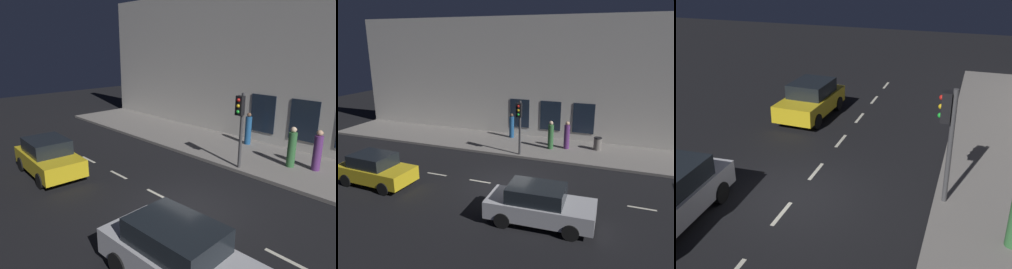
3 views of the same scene
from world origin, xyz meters
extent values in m
plane|color=black|center=(0.00, 0.00, 0.00)|extent=(60.00, 60.00, 0.00)
cube|color=beige|center=(0.00, -1.00, 0.00)|extent=(0.12, 1.20, 0.01)
cube|color=beige|center=(0.00, 1.60, 0.00)|extent=(0.12, 1.20, 0.01)
cube|color=beige|center=(0.00, 4.20, 0.00)|extent=(0.12, 1.20, 0.01)
cube|color=beige|center=(0.00, 6.80, 0.00)|extent=(0.12, 1.20, 0.01)
cube|color=beige|center=(0.00, 9.40, 0.00)|extent=(0.12, 1.20, 0.01)
cube|color=beige|center=(0.00, 12.00, 0.00)|extent=(0.12, 1.20, 0.01)
cylinder|color=#424244|center=(4.30, 0.90, 1.84)|extent=(0.14, 0.14, 3.39)
cube|color=black|center=(4.09, 0.90, 3.02)|extent=(0.26, 0.32, 0.84)
sphere|color=red|center=(3.95, 0.90, 3.27)|extent=(0.15, 0.15, 0.15)
sphere|color=gold|center=(3.95, 0.90, 3.02)|extent=(0.15, 0.15, 0.15)
sphere|color=green|center=(3.95, 0.90, 2.76)|extent=(0.15, 0.15, 0.15)
cylinder|color=black|center=(-1.97, -1.00, 0.32)|extent=(0.25, 0.65, 0.64)
cube|color=gold|center=(-2.13, 6.33, 0.63)|extent=(1.96, 3.94, 0.70)
cube|color=black|center=(-2.13, 6.48, 1.28)|extent=(1.66, 2.08, 0.60)
cylinder|color=black|center=(-1.36, 5.09, 0.32)|extent=(0.25, 0.65, 0.64)
cylinder|color=black|center=(-3.02, 5.17, 0.32)|extent=(0.25, 0.65, 0.64)
cylinder|color=black|center=(-1.25, 7.48, 0.32)|extent=(0.25, 0.65, 0.64)
cylinder|color=black|center=(-2.91, 7.56, 0.32)|extent=(0.25, 0.65, 0.64)
camera|label=1|loc=(-7.25, -6.77, 5.53)|focal=34.05mm
camera|label=2|loc=(-14.02, -5.27, 7.06)|focal=34.93mm
camera|label=3|loc=(4.78, -9.80, 6.79)|focal=44.48mm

